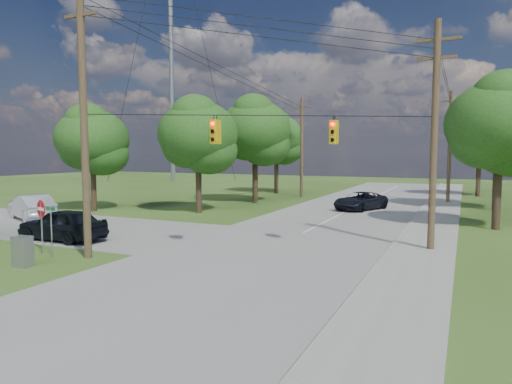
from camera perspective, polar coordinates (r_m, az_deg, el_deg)
The scene contains 23 objects.
ground at distance 18.20m, azimuth -10.66°, elevation -9.71°, with size 140.00×140.00×0.00m, color #324D19.
main_road at distance 21.50m, azimuth 1.58°, elevation -7.29°, with size 10.00×100.00×0.03m, color gray.
sidewalk_east at distance 19.91m, azimuth 19.81°, elevation -8.46°, with size 2.60×100.00×0.12m, color #9A9790.
pole_sw at distance 20.96m, azimuth -20.74°, elevation 9.16°, with size 2.00×0.32×12.00m.
pole_ne at distance 22.38m, azimuth 21.40°, elevation 6.90°, with size 2.00×0.32×10.50m.
pole_north_e at distance 44.35m, azimuth 23.05°, elevation 5.31°, with size 2.00×0.32×10.00m.
pole_north_w at distance 46.87m, azimuth 5.73°, elevation 5.65°, with size 2.00×0.32×10.00m.
power_lines at distance 27.68m, azimuth 6.13°, elevation 14.47°, with size 13.93×29.62×4.93m.
traffic_signals at distance 20.28m, azimuth 2.43°, elevation 7.55°, with size 4.91×3.27×1.05m.
radio_mast at distance 75.78m, azimuth -10.59°, elevation 18.61°, with size 0.70×0.70×45.00m, color gray.
tree_w_near at distance 34.56m, azimuth -7.25°, elevation 7.18°, with size 6.00×6.00×8.40m.
tree_w_mid at distance 41.16m, azimuth -0.11°, elevation 7.79°, with size 6.40×6.40×9.22m.
tree_w_far at distance 51.11m, azimuth 2.57°, elevation 6.87°, with size 6.00×6.00×8.73m.
tree_e_near at distance 30.42m, azimuth 28.23°, elevation 7.55°, with size 6.20×6.20×8.81m.
tree_e_mid at distance 40.46m, azimuth 28.12°, elevation 7.71°, with size 6.60×6.60×9.64m.
tree_e_far at distance 52.36m, azimuth 26.20°, elevation 5.96°, with size 5.80×5.80×8.32m.
tree_cross_n at distance 37.53m, azimuth -19.80°, elevation 6.25°, with size 5.60×5.60×7.91m.
car_cross_dark at distance 25.69m, azimuth -23.05°, elevation -3.73°, with size 1.97×4.90×1.67m, color black.
car_cross_silver at distance 34.51m, azimuth -26.26°, elevation -1.67°, with size 1.80×5.17×1.70m, color silver.
car_main_north at distance 37.08m, azimuth 12.92°, elevation -1.09°, with size 2.33×5.06×1.41m, color black.
control_cabinet at distance 20.61m, azimuth -27.15°, elevation -6.65°, with size 0.69×0.50×1.25m, color gray.
do_not_enter_sign at distance 22.75m, azimuth -25.26°, elevation -2.58°, with size 0.79×0.28×2.45m.
street_name_sign at distance 21.83m, azimuth -24.23°, elevation -3.68°, with size 0.67×0.14×2.24m.
Camera 1 is at (10.23, -14.33, 4.60)m, focal length 32.00 mm.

